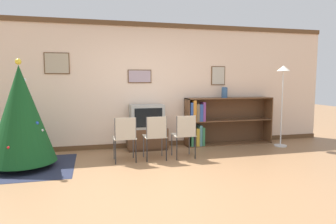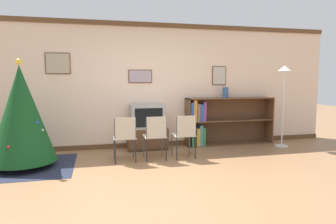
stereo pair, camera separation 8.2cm
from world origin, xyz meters
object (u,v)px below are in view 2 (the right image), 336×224
at_px(tv_console, 147,139).
at_px(folding_chair_left, 125,136).
at_px(christmas_tree, 21,114).
at_px(folding_chair_right, 185,134).
at_px(television, 147,116).
at_px(bookshelf, 215,122).
at_px(folding_chair_center, 155,135).
at_px(standing_lamp, 284,85).
at_px(vase, 225,92).

xyz_separation_m(tv_console, folding_chair_left, (-0.56, -0.91, 0.24)).
xyz_separation_m(christmas_tree, folding_chair_left, (1.70, -0.06, -0.44)).
height_order(tv_console, folding_chair_right, folding_chair_right).
distance_m(television, bookshelf, 1.58).
distance_m(television, folding_chair_right, 1.09).
bearing_deg(tv_console, folding_chair_center, -90.00).
height_order(folding_chair_right, standing_lamp, standing_lamp).
xyz_separation_m(television, vase, (1.81, 0.08, 0.49)).
bearing_deg(television, folding_chair_center, -90.00).
relative_size(folding_chair_center, vase, 3.40).
height_order(folding_chair_center, bookshelf, bookshelf).
xyz_separation_m(christmas_tree, bookshelf, (3.83, 0.91, -0.38)).
relative_size(christmas_tree, standing_lamp, 1.02).
relative_size(folding_chair_center, standing_lamp, 0.46).
relative_size(television, folding_chair_center, 0.85).
bearing_deg(standing_lamp, bookshelf, 159.37).
distance_m(television, folding_chair_left, 1.09).
relative_size(tv_console, folding_chair_center, 1.03).
xyz_separation_m(tv_console, television, (0.00, -0.00, 0.48)).
distance_m(television, vase, 1.88).
relative_size(christmas_tree, tv_console, 2.15).
bearing_deg(christmas_tree, folding_chair_right, -1.28).
bearing_deg(vase, folding_chair_right, -141.84).
distance_m(tv_console, folding_chair_right, 1.09).
height_order(television, folding_chair_right, television).
distance_m(folding_chair_left, vase, 2.67).
height_order(folding_chair_right, bookshelf, bookshelf).
bearing_deg(christmas_tree, vase, 12.77).
xyz_separation_m(folding_chair_center, folding_chair_right, (0.56, 0.00, 0.00)).
xyz_separation_m(tv_console, folding_chair_right, (0.56, -0.91, 0.24)).
relative_size(folding_chair_left, bookshelf, 0.40).
bearing_deg(vase, television, -177.48).
height_order(folding_chair_left, standing_lamp, standing_lamp).
height_order(tv_console, television, television).
bearing_deg(folding_chair_right, vase, 38.16).
bearing_deg(bookshelf, standing_lamp, -20.63).
bearing_deg(standing_lamp, christmas_tree, -175.71).
xyz_separation_m(folding_chair_right, vase, (1.25, 0.98, 0.72)).
relative_size(tv_console, folding_chair_left, 1.03).
relative_size(folding_chair_left, vase, 3.40).
height_order(christmas_tree, standing_lamp, christmas_tree).
bearing_deg(folding_chair_right, bookshelf, 43.76).
height_order(folding_chair_center, folding_chair_right, same).
height_order(tv_console, bookshelf, bookshelf).
distance_m(folding_chair_right, standing_lamp, 2.59).
bearing_deg(christmas_tree, bookshelf, 13.33).
relative_size(folding_chair_right, bookshelf, 0.40).
bearing_deg(folding_chair_center, standing_lamp, 8.76).
relative_size(christmas_tree, vase, 7.53).
bearing_deg(folding_chair_center, folding_chair_left, 180.00).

